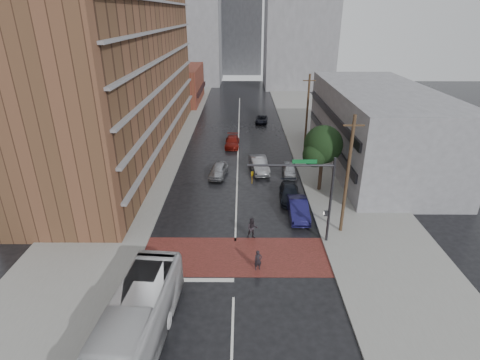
{
  "coord_description": "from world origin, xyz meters",
  "views": [
    {
      "loc": [
        0.53,
        -22.93,
        16.81
      ],
      "look_at": [
        0.36,
        6.77,
        3.5
      ],
      "focal_mm": 28.0,
      "sensor_mm": 36.0,
      "label": 1
    }
  ],
  "objects_px": {
    "car_travel_c": "(232,142)",
    "car_parked_far": "(290,170)",
    "car_parked_near": "(298,209)",
    "car_parked_mid": "(290,193)",
    "car_travel_a": "(218,170)",
    "car_travel_b": "(259,165)",
    "suv_travel": "(261,119)",
    "pedestrian_b": "(252,228)",
    "transit_bus": "(131,335)",
    "pedestrian_a": "(258,260)"
  },
  "relations": [
    {
      "from": "car_parked_mid",
      "to": "car_parked_far",
      "type": "distance_m",
      "value": 6.04
    },
    {
      "from": "car_parked_near",
      "to": "car_parked_mid",
      "type": "height_order",
      "value": "car_parked_near"
    },
    {
      "from": "transit_bus",
      "to": "pedestrian_b",
      "type": "height_order",
      "value": "transit_bus"
    },
    {
      "from": "car_parked_far",
      "to": "car_travel_a",
      "type": "bearing_deg",
      "value": -175.29
    },
    {
      "from": "car_parked_near",
      "to": "car_parked_mid",
      "type": "bearing_deg",
      "value": 96.36
    },
    {
      "from": "car_parked_near",
      "to": "car_parked_far",
      "type": "xyz_separation_m",
      "value": [
        0.33,
        9.49,
        -0.12
      ]
    },
    {
      "from": "pedestrian_a",
      "to": "pedestrian_b",
      "type": "distance_m",
      "value": 4.11
    },
    {
      "from": "car_travel_a",
      "to": "car_travel_c",
      "type": "distance_m",
      "value": 10.32
    },
    {
      "from": "car_travel_c",
      "to": "car_parked_near",
      "type": "xyz_separation_m",
      "value": [
        6.39,
        -19.39,
        0.11
      ]
    },
    {
      "from": "car_parked_far",
      "to": "pedestrian_b",
      "type": "bearing_deg",
      "value": -106.92
    },
    {
      "from": "car_travel_b",
      "to": "car_parked_far",
      "type": "relative_size",
      "value": 1.3
    },
    {
      "from": "pedestrian_a",
      "to": "car_travel_a",
      "type": "height_order",
      "value": "pedestrian_a"
    },
    {
      "from": "transit_bus",
      "to": "pedestrian_a",
      "type": "distance_m",
      "value": 10.25
    },
    {
      "from": "pedestrian_a",
      "to": "car_parked_mid",
      "type": "xyz_separation_m",
      "value": [
        3.52,
        11.1,
        -0.11
      ]
    },
    {
      "from": "car_travel_b",
      "to": "car_travel_c",
      "type": "distance_m",
      "value": 9.42
    },
    {
      "from": "car_parked_near",
      "to": "car_parked_far",
      "type": "bearing_deg",
      "value": 88.34
    },
    {
      "from": "car_travel_b",
      "to": "car_parked_far",
      "type": "bearing_deg",
      "value": -25.88
    },
    {
      "from": "suv_travel",
      "to": "car_parked_near",
      "type": "distance_m",
      "value": 31.63
    },
    {
      "from": "pedestrian_b",
      "to": "car_parked_far",
      "type": "xyz_separation_m",
      "value": [
        4.53,
        13.0,
        -0.26
      ]
    },
    {
      "from": "transit_bus",
      "to": "car_parked_near",
      "type": "bearing_deg",
      "value": 59.39
    },
    {
      "from": "car_travel_b",
      "to": "transit_bus",
      "type": "bearing_deg",
      "value": -114.72
    },
    {
      "from": "car_travel_a",
      "to": "car_travel_b",
      "type": "xyz_separation_m",
      "value": [
        4.6,
        1.43,
        0.11
      ]
    },
    {
      "from": "pedestrian_b",
      "to": "car_travel_c",
      "type": "height_order",
      "value": "pedestrian_b"
    },
    {
      "from": "pedestrian_a",
      "to": "car_parked_near",
      "type": "bearing_deg",
      "value": 45.29
    },
    {
      "from": "car_travel_a",
      "to": "car_parked_mid",
      "type": "height_order",
      "value": "car_travel_a"
    },
    {
      "from": "car_travel_b",
      "to": "car_parked_mid",
      "type": "relative_size",
      "value": 1.09
    },
    {
      "from": "car_parked_mid",
      "to": "transit_bus",
      "type": "bearing_deg",
      "value": -116.09
    },
    {
      "from": "transit_bus",
      "to": "car_parked_far",
      "type": "distance_m",
      "value": 27.06
    },
    {
      "from": "car_travel_b",
      "to": "car_travel_c",
      "type": "xyz_separation_m",
      "value": [
        -3.32,
        8.81,
        -0.16
      ]
    },
    {
      "from": "pedestrian_b",
      "to": "car_parked_near",
      "type": "bearing_deg",
      "value": 38.12
    },
    {
      "from": "car_travel_b",
      "to": "suv_travel",
      "type": "distance_m",
      "value": 21.04
    },
    {
      "from": "transit_bus",
      "to": "pedestrian_a",
      "type": "relative_size",
      "value": 7.51
    },
    {
      "from": "transit_bus",
      "to": "pedestrian_b",
      "type": "relative_size",
      "value": 6.42
    },
    {
      "from": "transit_bus",
      "to": "car_travel_c",
      "type": "height_order",
      "value": "transit_bus"
    },
    {
      "from": "car_travel_a",
      "to": "car_travel_b",
      "type": "height_order",
      "value": "car_travel_b"
    },
    {
      "from": "car_parked_near",
      "to": "pedestrian_b",
      "type": "bearing_deg",
      "value": -139.74
    },
    {
      "from": "car_parked_far",
      "to": "transit_bus",
      "type": "bearing_deg",
      "value": -111.89
    },
    {
      "from": "transit_bus",
      "to": "suv_travel",
      "type": "bearing_deg",
      "value": 83.86
    },
    {
      "from": "transit_bus",
      "to": "pedestrian_a",
      "type": "height_order",
      "value": "transit_bus"
    },
    {
      "from": "car_travel_c",
      "to": "car_parked_near",
      "type": "relative_size",
      "value": 0.98
    },
    {
      "from": "pedestrian_b",
      "to": "car_travel_c",
      "type": "bearing_deg",
      "value": 93.68
    },
    {
      "from": "pedestrian_a",
      "to": "suv_travel",
      "type": "distance_m",
      "value": 39.25
    },
    {
      "from": "car_travel_b",
      "to": "car_parked_mid",
      "type": "height_order",
      "value": "car_travel_b"
    },
    {
      "from": "transit_bus",
      "to": "car_travel_a",
      "type": "bearing_deg",
      "value": 87.48
    },
    {
      "from": "car_travel_c",
      "to": "car_parked_near",
      "type": "height_order",
      "value": "car_parked_near"
    },
    {
      "from": "pedestrian_a",
      "to": "suv_travel",
      "type": "xyz_separation_m",
      "value": [
        2.08,
        39.19,
        -0.22
      ]
    },
    {
      "from": "car_travel_c",
      "to": "car_parked_far",
      "type": "distance_m",
      "value": 11.97
    },
    {
      "from": "car_travel_a",
      "to": "car_travel_b",
      "type": "bearing_deg",
      "value": 26.7
    },
    {
      "from": "suv_travel",
      "to": "car_parked_far",
      "type": "height_order",
      "value": "car_parked_far"
    },
    {
      "from": "pedestrian_a",
      "to": "car_travel_b",
      "type": "height_order",
      "value": "car_travel_b"
    }
  ]
}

